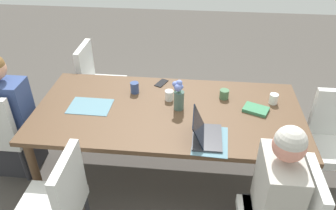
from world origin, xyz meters
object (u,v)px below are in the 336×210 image
at_px(chair_head_left_right_mid, 335,137).
at_px(chair_far_right_near, 57,202).
at_px(dining_table, 168,116).
at_px(person_head_right_left_mid, 11,122).
at_px(chair_near_left_far, 97,80).
at_px(laptop_far_left_near, 204,134).
at_px(flower_vase, 179,94).
at_px(book_red_cover, 256,109).
at_px(coffee_mug_centre_left, 135,88).
at_px(coffee_mug_centre_right, 224,94).
at_px(coffee_mug_near_right, 274,99).
at_px(person_far_left_near, 273,207).
at_px(phone_black, 161,83).
at_px(chair_head_right_left_mid, 2,129).
at_px(coffee_mug_near_left, 169,95).

bearing_deg(chair_head_left_right_mid, chair_far_right_near, 23.52).
height_order(dining_table, person_head_right_left_mid, person_head_right_left_mid).
distance_m(chair_near_left_far, laptop_far_left_near, 1.73).
height_order(flower_vase, book_red_cover, flower_vase).
bearing_deg(coffee_mug_centre_left, flower_vase, 151.93).
height_order(laptop_far_left_near, coffee_mug_centre_right, laptop_far_left_near).
bearing_deg(coffee_mug_centre_left, coffee_mug_near_right, 177.55).
bearing_deg(chair_far_right_near, person_far_left_near, -176.82).
height_order(person_far_left_near, chair_near_left_far, person_far_left_near).
distance_m(chair_head_left_right_mid, coffee_mug_centre_left, 1.82).
distance_m(coffee_mug_centre_right, phone_black, 0.62).
bearing_deg(laptop_far_left_near, chair_head_right_left_mid, -7.55).
xyz_separation_m(chair_far_right_near, book_red_cover, (-1.42, -0.91, 0.25)).
bearing_deg(chair_head_right_left_mid, coffee_mug_centre_left, -162.80).
relative_size(chair_near_left_far, laptop_far_left_near, 2.81).
xyz_separation_m(dining_table, person_head_right_left_mid, (1.43, 0.03, -0.15)).
bearing_deg(chair_near_left_far, laptop_far_left_near, 134.85).
relative_size(dining_table, coffee_mug_near_right, 25.31).
distance_m(dining_table, chair_head_right_left_mid, 1.51).
distance_m(person_far_left_near, chair_head_right_left_mid, 2.37).
relative_size(person_far_left_near, chair_head_right_left_mid, 1.33).
height_order(coffee_mug_near_left, book_red_cover, coffee_mug_near_left).
distance_m(person_far_left_near, laptop_far_left_near, 0.68).
relative_size(person_head_right_left_mid, phone_black, 7.97).
height_order(person_far_left_near, coffee_mug_centre_right, person_far_left_near).
bearing_deg(person_head_right_left_mid, book_red_cover, -177.46).
distance_m(chair_far_right_near, book_red_cover, 1.71).
bearing_deg(flower_vase, laptop_far_left_near, 120.68).
relative_size(person_far_left_near, coffee_mug_centre_left, 11.73).
bearing_deg(person_far_left_near, coffee_mug_near_left, -49.51).
height_order(chair_head_right_left_mid, coffee_mug_centre_left, chair_head_right_left_mid).
distance_m(chair_head_right_left_mid, coffee_mug_near_right, 2.43).
relative_size(dining_table, person_head_right_left_mid, 1.89).
bearing_deg(phone_black, chair_far_right_near, -0.27).
relative_size(coffee_mug_near_left, phone_black, 0.61).
bearing_deg(person_far_left_near, chair_near_left_far, -44.12).
bearing_deg(chair_far_right_near, chair_head_left_right_mid, -156.48).
distance_m(coffee_mug_centre_left, coffee_mug_centre_right, 0.81).
relative_size(chair_near_left_far, flower_vase, 3.26).
bearing_deg(coffee_mug_centre_left, laptop_far_left_near, 136.92).
bearing_deg(coffee_mug_near_right, chair_far_right_near, 33.45).
bearing_deg(coffee_mug_centre_left, chair_far_right_near, 72.12).
bearing_deg(coffee_mug_centre_right, laptop_far_left_near, 73.94).
bearing_deg(coffee_mug_near_right, book_red_cover, 39.91).
relative_size(chair_head_right_left_mid, chair_far_right_near, 1.00).
bearing_deg(dining_table, flower_vase, -161.56).
height_order(chair_near_left_far, coffee_mug_centre_left, chair_near_left_far).
height_order(chair_head_right_left_mid, coffee_mug_centre_right, chair_head_right_left_mid).
height_order(chair_head_left_right_mid, coffee_mug_near_left, chair_head_left_right_mid).
height_order(laptop_far_left_near, phone_black, laptop_far_left_near).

